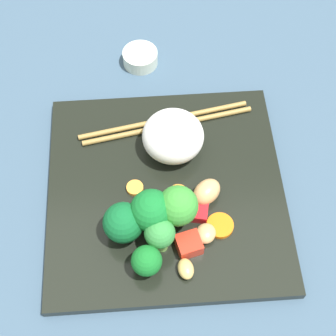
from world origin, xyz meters
The scene contains 19 objects.
ground_plane centered at (0.00, 0.00, -1.00)cm, with size 110.00×110.00×2.00cm, color #395065.
square_plate centered at (0.00, 0.00, 0.65)cm, with size 28.36×28.36×1.30cm, color black.
rice_mound centered at (-5.66, 1.04, 4.07)cm, with size 7.56×7.53×5.53cm, color white.
broccoli_floret_0 centered at (4.92, -1.73, 5.20)cm, with size 4.76×4.76×6.45cm.
broccoli_floret_1 centered at (5.82, -4.85, 4.25)cm, with size 4.59×4.59×5.40cm.
broccoli_floret_2 centered at (7.37, -0.85, 4.45)cm, with size 3.43×3.43×5.21cm.
broccoli_floret_3 centered at (10.13, -2.36, 3.78)cm, with size 3.39×3.39×4.30cm.
broccoli_floret_4 centered at (4.50, 1.20, 5.26)cm, with size 4.54×4.54×6.59cm.
carrot_slice_0 centered at (5.28, 6.07, 1.58)cm, with size 3.15×3.15×0.56cm, color orange.
carrot_slice_1 centered at (0.38, -3.74, 1.55)cm, with size 2.03×2.03×0.51cm, color #F49B35.
carrot_slice_2 centered at (1.02, 1.43, 1.66)cm, with size 2.26×2.26×0.72cm, color orange.
carrot_slice_3 centered at (2.09, -1.09, 1.65)cm, with size 2.18×2.18×0.70cm, color orange.
pepper_chunk_0 centered at (3.55, 3.60, 1.93)cm, with size 2.44×2.30×1.26cm, color red.
pepper_chunk_1 centered at (7.75, 2.33, 2.21)cm, with size 2.55×2.68×1.83cm, color red.
chicken_piece_0 centered at (1.38, 4.75, 2.59)cm, with size 3.74×2.71×2.59cm, color tan.
chicken_piece_1 centered at (10.50, 1.85, 2.00)cm, with size 2.45×1.75×1.40cm, color tan.
chicken_piece_2 centered at (6.42, 4.30, 2.05)cm, with size 2.54×2.30×1.50cm, color tan.
chopstick_pair centered at (-9.42, 0.45, 1.63)cm, with size 6.39×22.21×0.67cm.
sauce_cup centered at (-21.38, -3.02, 1.03)cm, with size 4.94×4.94×2.07cm, color silver.
Camera 1 is at (30.02, -0.72, 56.27)cm, focal length 55.50 mm.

